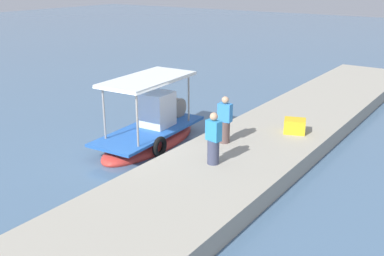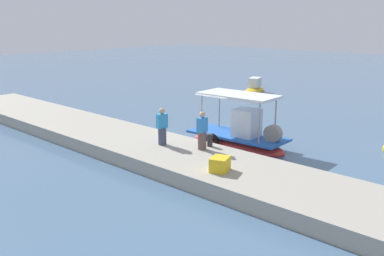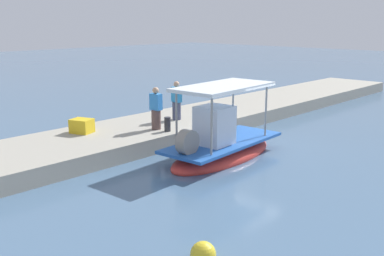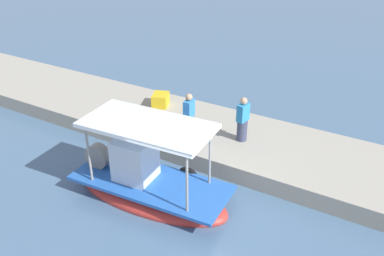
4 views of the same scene
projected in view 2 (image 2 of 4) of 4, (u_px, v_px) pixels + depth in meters
The scene contains 8 objects.
ground_plane at pixel (216, 142), 21.90m from camera, with size 120.00×120.00×0.00m, color slate.
dock_quay at pixel (161, 152), 19.22m from camera, with size 36.00×3.85×0.60m, color #A29C8E.
main_fishing_boat at pixel (239, 138), 21.01m from camera, with size 5.13×2.26×2.90m.
fisherman_near_bollard at pixel (162, 128), 19.17m from camera, with size 0.42×0.50×1.62m.
fisherman_by_crate at pixel (202, 132), 18.47m from camera, with size 0.39×0.48×1.62m.
mooring_bollard at pixel (210, 140), 19.03m from camera, with size 0.24×0.24×0.54m, color #2D2D33.
cargo_crate at pixel (220, 164), 15.95m from camera, with size 0.75×0.60×0.52m, color gold.
moored_boat_near at pixel (253, 90), 36.31m from camera, with size 2.70×4.57×1.46m.
Camera 2 is at (13.62, -16.13, 6.00)m, focal length 41.25 mm.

